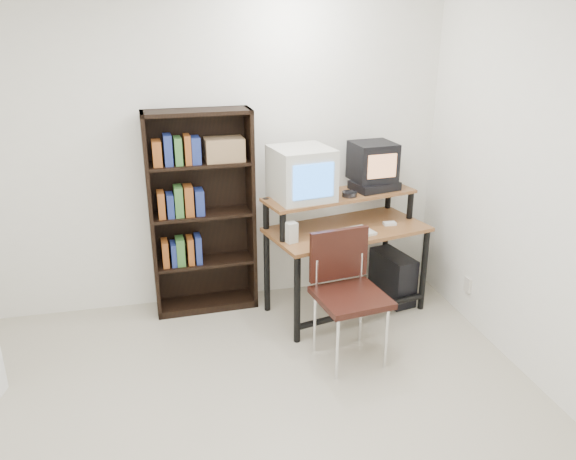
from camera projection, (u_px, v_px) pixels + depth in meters
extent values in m
cube|color=beige|center=(247.00, 459.00, 3.14)|extent=(4.00, 4.00, 0.01)
cube|color=white|center=(203.00, 152.00, 4.50)|extent=(4.00, 0.01, 2.60)
cube|color=brown|center=(347.00, 229.00, 4.49)|extent=(1.36, 0.89, 0.03)
cube|color=brown|center=(340.00, 195.00, 4.51)|extent=(1.31, 0.65, 0.02)
cylinder|color=black|center=(297.00, 299.00, 4.15)|extent=(0.05, 0.05, 0.72)
cylinder|color=black|center=(424.00, 270.00, 4.63)|extent=(0.05, 0.05, 0.72)
cylinder|color=black|center=(267.00, 256.00, 4.56)|extent=(0.05, 0.05, 0.98)
cylinder|color=black|center=(386.00, 233.00, 5.04)|extent=(0.05, 0.05, 0.98)
cylinder|color=black|center=(363.00, 311.00, 4.47)|extent=(1.16, 0.31, 0.05)
cube|color=beige|center=(301.00, 174.00, 4.34)|extent=(0.50, 0.50, 0.41)
cube|color=#2F7EF8|center=(314.00, 181.00, 4.14)|extent=(0.32, 0.07, 0.26)
cube|color=black|center=(374.00, 186.00, 4.61)|extent=(0.41, 0.34, 0.08)
cube|color=black|center=(373.00, 161.00, 4.59)|extent=(0.36, 0.35, 0.31)
cube|color=tan|center=(382.00, 166.00, 4.44)|extent=(0.25, 0.04, 0.19)
cylinder|color=#26262B|center=(349.00, 195.00, 4.44)|extent=(0.14, 0.14, 0.05)
cube|color=beige|center=(344.00, 235.00, 4.32)|extent=(0.51, 0.32, 0.03)
cube|color=black|center=(390.00, 227.00, 4.54)|extent=(0.24, 0.20, 0.01)
cube|color=white|center=(390.00, 224.00, 4.55)|extent=(0.10, 0.06, 0.03)
cube|color=beige|center=(291.00, 233.00, 4.17)|extent=(0.10, 0.09, 0.17)
cube|color=black|center=(392.00, 277.00, 4.85)|extent=(0.29, 0.48, 0.42)
cube|color=black|center=(351.00, 298.00, 3.88)|extent=(0.52, 0.52, 0.04)
cube|color=black|center=(339.00, 254.00, 3.97)|extent=(0.44, 0.10, 0.37)
cylinder|color=silver|center=(337.00, 349.00, 3.74)|extent=(0.02, 0.02, 0.48)
cylinder|color=silver|center=(386.00, 338.00, 3.87)|extent=(0.02, 0.02, 0.48)
cylinder|color=silver|center=(315.00, 322.00, 4.07)|extent=(0.02, 0.02, 0.48)
cylinder|color=silver|center=(361.00, 313.00, 4.20)|extent=(0.02, 0.02, 0.48)
cube|color=black|center=(151.00, 219.00, 4.40)|extent=(0.04, 0.28, 1.66)
cube|color=black|center=(251.00, 210.00, 4.60)|extent=(0.04, 0.28, 1.66)
cube|color=black|center=(200.00, 209.00, 4.62)|extent=(0.83, 0.05, 1.66)
cube|color=black|center=(196.00, 112.00, 4.21)|extent=(0.84, 0.31, 0.03)
cube|color=black|center=(207.00, 303.00, 4.79)|extent=(0.84, 0.31, 0.06)
cube|color=black|center=(205.00, 262.00, 4.65)|extent=(0.78, 0.29, 0.03)
cube|color=black|center=(202.00, 214.00, 4.50)|extent=(0.78, 0.29, 0.02)
cube|color=black|center=(199.00, 164.00, 4.35)|extent=(0.78, 0.29, 0.02)
cube|color=olive|center=(224.00, 149.00, 4.37)|extent=(0.31, 0.21, 0.18)
cube|color=beige|center=(468.00, 285.00, 4.50)|extent=(0.02, 0.08, 0.12)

